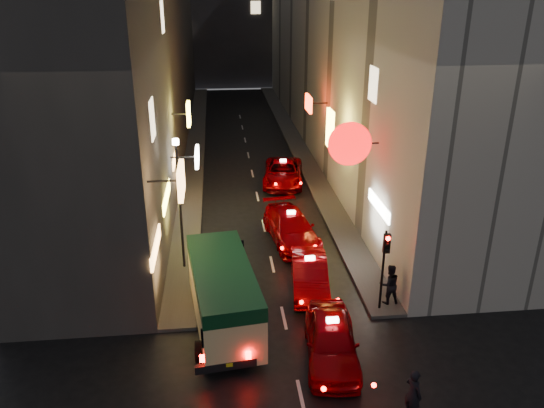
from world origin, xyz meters
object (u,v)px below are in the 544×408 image
object	(u,v)px
pedestrian_crossing	(414,391)
minibus	(223,289)
lamp_post	(179,196)
taxi_near	(332,337)
traffic_light	(385,255)

from	to	relation	value
pedestrian_crossing	minibus	bearing A→B (deg)	22.91
lamp_post	taxi_near	bearing A→B (deg)	-52.14
minibus	traffic_light	bearing A→B (deg)	2.42
pedestrian_crossing	traffic_light	world-z (taller)	traffic_light
taxi_near	lamp_post	bearing A→B (deg)	127.86
minibus	traffic_light	distance (m)	6.50
minibus	pedestrian_crossing	size ratio (longest dim) A/B	3.31
minibus	taxi_near	distance (m)	4.53
minibus	traffic_light	xyz separation A→B (m)	(6.41, 0.27, 1.00)
taxi_near	lamp_post	world-z (taller)	lamp_post
taxi_near	traffic_light	xyz separation A→B (m)	(2.63, 2.64, 1.79)
taxi_near	pedestrian_crossing	world-z (taller)	taxi_near
pedestrian_crossing	traffic_light	size ratio (longest dim) A/B	0.56
taxi_near	lamp_post	distance (m)	9.51
pedestrian_crossing	traffic_light	bearing A→B (deg)	-31.08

